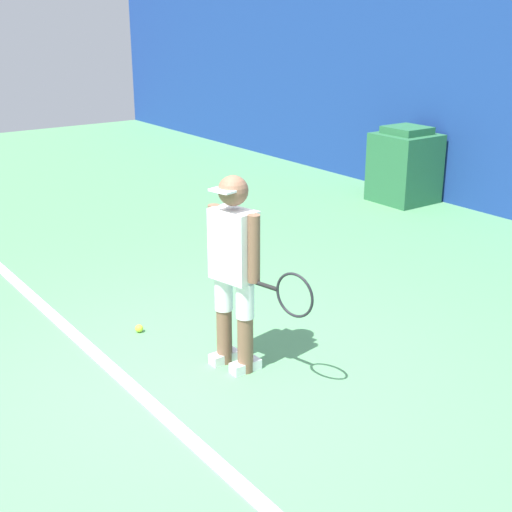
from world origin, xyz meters
TOP-DOWN VIEW (x-y plane):
  - ground_plane at (0.00, 0.00)m, footprint 24.00×24.00m
  - court_baseline at (0.00, -0.43)m, footprint 21.60×0.10m
  - tennis_player at (-0.10, 0.36)m, footprint 0.96×0.34m
  - tennis_ball at (-1.10, 0.04)m, footprint 0.07×0.07m
  - covered_chair at (-2.80, 5.08)m, footprint 0.78×0.76m

SIDE VIEW (x-z plane):
  - ground_plane at x=0.00m, z-range 0.00..0.00m
  - court_baseline at x=0.00m, z-range 0.00..0.01m
  - tennis_ball at x=-1.10m, z-range 0.00..0.07m
  - covered_chair at x=-2.80m, z-range -0.02..1.03m
  - tennis_player at x=-0.10m, z-range 0.07..1.58m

